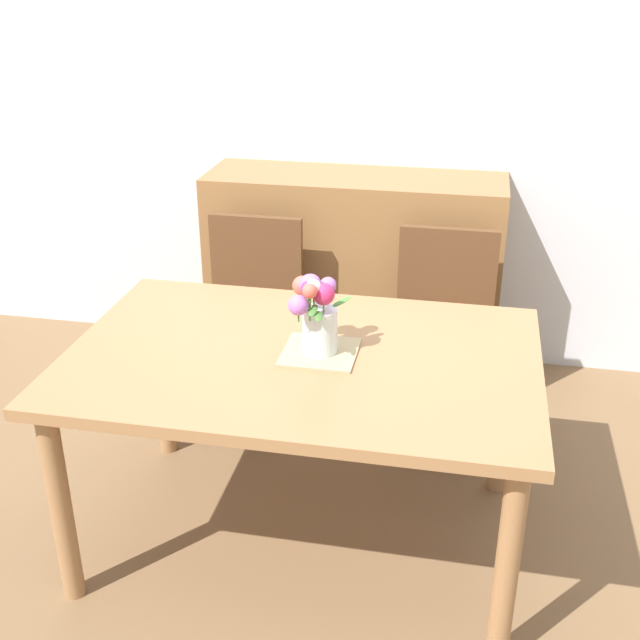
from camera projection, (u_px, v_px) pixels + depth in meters
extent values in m
plane|color=brown|center=(304.00, 535.00, 2.93)|extent=(12.00, 12.00, 0.00)
cube|color=silver|center=(374.00, 79.00, 3.76)|extent=(7.00, 0.10, 2.80)
cube|color=#9E7047|center=(302.00, 359.00, 2.62)|extent=(1.54, 1.02, 0.04)
cylinder|color=#9E7047|center=(61.00, 507.00, 2.52)|extent=(0.07, 0.07, 0.71)
cylinder|color=#9E7047|center=(507.00, 567.00, 2.27)|extent=(0.07, 0.07, 0.71)
cylinder|color=#9E7047|center=(162.00, 376.00, 3.28)|extent=(0.07, 0.07, 0.71)
cylinder|color=#9E7047|center=(504.00, 411.00, 3.04)|extent=(0.07, 0.07, 0.71)
cube|color=brown|center=(247.00, 325.00, 3.49)|extent=(0.42, 0.42, 0.04)
cylinder|color=brown|center=(278.00, 397.00, 3.40)|extent=(0.04, 0.04, 0.44)
cylinder|color=brown|center=(197.00, 388.00, 3.47)|extent=(0.04, 0.04, 0.44)
cylinder|color=brown|center=(296.00, 358.00, 3.72)|extent=(0.04, 0.04, 0.44)
cylinder|color=brown|center=(223.00, 351.00, 3.79)|extent=(0.04, 0.04, 0.44)
cube|color=brown|center=(256.00, 261.00, 3.57)|extent=(0.42, 0.04, 0.42)
cube|color=brown|center=(441.00, 342.00, 3.34)|extent=(0.42, 0.42, 0.04)
cylinder|color=brown|center=(479.00, 417.00, 3.25)|extent=(0.04, 0.04, 0.44)
cylinder|color=brown|center=(391.00, 408.00, 3.32)|extent=(0.04, 0.04, 0.44)
cylinder|color=brown|center=(480.00, 375.00, 3.57)|extent=(0.04, 0.04, 0.44)
cylinder|color=brown|center=(400.00, 368.00, 3.64)|extent=(0.04, 0.04, 0.44)
cube|color=brown|center=(447.00, 275.00, 3.42)|extent=(0.42, 0.04, 0.42)
cube|color=olive|center=(354.00, 276.00, 3.90)|extent=(1.40, 0.44, 1.00)
sphere|color=#B7933D|center=(282.00, 233.00, 3.63)|extent=(0.04, 0.04, 0.04)
sphere|color=#B7933D|center=(413.00, 242.00, 3.52)|extent=(0.04, 0.04, 0.04)
sphere|color=#B7933D|center=(283.00, 313.00, 3.80)|extent=(0.04, 0.04, 0.04)
sphere|color=#B7933D|center=(409.00, 323.00, 3.69)|extent=(0.04, 0.04, 0.04)
cube|color=tan|center=(320.00, 352.00, 2.61)|extent=(0.24, 0.24, 0.01)
cylinder|color=silver|center=(320.00, 330.00, 2.57)|extent=(0.11, 0.11, 0.15)
sphere|color=#B266C6|center=(298.00, 305.00, 2.46)|extent=(0.06, 0.06, 0.06)
cylinder|color=#478438|center=(298.00, 313.00, 2.47)|extent=(0.01, 0.01, 0.06)
sphere|color=#B266C6|center=(310.00, 285.00, 2.53)|extent=(0.07, 0.07, 0.07)
cylinder|color=#478438|center=(310.00, 297.00, 2.55)|extent=(0.01, 0.01, 0.08)
sphere|color=#D12D66|center=(324.00, 294.00, 2.48)|extent=(0.07, 0.07, 0.07)
cylinder|color=#478438|center=(324.00, 305.00, 2.50)|extent=(0.01, 0.01, 0.08)
sphere|color=#D12D66|center=(308.00, 289.00, 2.50)|extent=(0.05, 0.05, 0.05)
cylinder|color=#478438|center=(308.00, 301.00, 2.52)|extent=(0.01, 0.01, 0.09)
sphere|color=#E55B4C|center=(302.00, 286.00, 2.58)|extent=(0.07, 0.07, 0.07)
cylinder|color=#478438|center=(302.00, 295.00, 2.59)|extent=(0.01, 0.01, 0.07)
sphere|color=white|center=(314.00, 287.00, 2.47)|extent=(0.05, 0.05, 0.05)
cylinder|color=#478438|center=(314.00, 302.00, 2.49)|extent=(0.01, 0.01, 0.10)
sphere|color=#E55B4C|center=(310.00, 291.00, 2.44)|extent=(0.05, 0.05, 0.05)
cylinder|color=#478438|center=(310.00, 306.00, 2.46)|extent=(0.01, 0.01, 0.10)
sphere|color=#B266C6|center=(328.00, 285.00, 2.58)|extent=(0.05, 0.05, 0.05)
cylinder|color=#478438|center=(328.00, 294.00, 2.59)|extent=(0.01, 0.01, 0.07)
ellipsoid|color=#478438|center=(313.00, 310.00, 2.46)|extent=(0.03, 0.07, 0.02)
ellipsoid|color=#478438|center=(319.00, 316.00, 2.45)|extent=(0.03, 0.07, 0.02)
ellipsoid|color=#478438|center=(342.00, 302.00, 2.57)|extent=(0.07, 0.06, 0.03)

